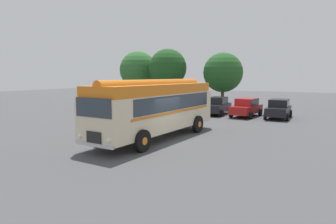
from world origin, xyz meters
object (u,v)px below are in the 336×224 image
Objects in this scene: car_near_left at (190,104)px; car_far_right at (279,109)px; vintage_bus at (156,106)px; car_mid_right at (246,107)px; car_mid_left at (217,106)px.

car_near_left is 8.50m from car_far_right.
vintage_bus is 12.31m from car_mid_right.
car_mid_left and car_mid_right have the same top height.
car_mid_left is at bearing -2.79° from car_near_left.
car_mid_right is at bearing -4.88° from car_mid_left.
car_near_left and car_far_right have the same top height.
car_near_left is at bearing 104.49° from vintage_bus.
vintage_bus reaches higher than car_mid_right.
car_far_right is at bearing 66.59° from vintage_bus.
car_far_right is (8.49, -0.15, 0.00)m from car_near_left.
vintage_bus is at bearing -113.41° from car_far_right.
car_mid_right is at bearing -3.83° from car_near_left.
car_mid_right is 2.77m from car_far_right.
car_mid_right is (2.54, 12.00, -1.05)m from vintage_bus.
vintage_bus is 2.34× the size of car_near_left.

